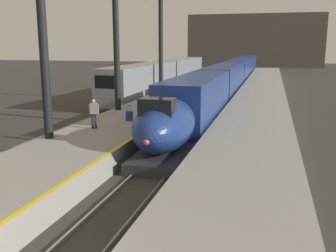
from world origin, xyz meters
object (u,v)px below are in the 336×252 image
highspeed_train_main (232,74)px  regional_train_adjacent (165,74)px  passenger_mid_platform (94,111)px  station_column_mid (42,30)px  station_column_distant (161,31)px  station_column_far (116,30)px  passenger_near_edge (149,106)px  rolling_suitcase (129,116)px

highspeed_train_main → regional_train_adjacent: size_ratio=2.04×
highspeed_train_main → passenger_mid_platform: (-4.69, -31.91, 0.06)m
station_column_mid → station_column_distant: (0.00, 20.94, 0.63)m
highspeed_train_main → station_column_far: size_ratio=7.74×
passenger_near_edge → rolling_suitcase: 1.50m
highspeed_train_main → station_column_distant: size_ratio=7.34×
station_column_far → highspeed_train_main: bearing=76.9°
station_column_distant → rolling_suitcase: 16.67m
rolling_suitcase → station_column_distant: bearing=98.6°
station_column_far → rolling_suitcase: (2.34, -3.86, -5.48)m
regional_train_adjacent → passenger_mid_platform: size_ratio=21.66×
regional_train_adjacent → rolling_suitcase: size_ratio=37.27×
station_column_distant → passenger_near_edge: size_ratio=6.03×
regional_train_adjacent → station_column_far: bearing=-84.1°
station_column_distant → rolling_suitcase: station_column_distant is taller
passenger_near_edge → rolling_suitcase: (-1.34, 0.01, -0.69)m
regional_train_adjacent → station_column_distant: (2.20, -9.71, 4.98)m
station_column_distant → passenger_mid_platform: (1.21, -18.16, -5.07)m
station_column_distant → rolling_suitcase: bearing=-81.4°
highspeed_train_main → station_column_mid: size_ratio=8.31×
passenger_near_edge → station_column_distant: bearing=103.4°
regional_train_adjacent → rolling_suitcase: 25.59m
highspeed_train_main → passenger_near_edge: size_ratio=44.28×
station_column_distant → passenger_mid_platform: size_ratio=6.03×
station_column_mid → station_column_far: size_ratio=0.93×
regional_train_adjacent → rolling_suitcase: regional_train_adjacent is taller
regional_train_adjacent → station_column_distant: size_ratio=3.59×
station_column_mid → passenger_near_edge: station_column_mid is taller
regional_train_adjacent → passenger_mid_platform: regional_train_adjacent is taller
highspeed_train_main → rolling_suitcase: size_ratio=76.20×
passenger_near_edge → station_column_mid: bearing=-124.0°
highspeed_train_main → passenger_mid_platform: bearing=-98.4°
station_column_distant → station_column_mid: bearing=-90.0°
highspeed_train_main → passenger_near_edge: (-2.22, -29.22, 0.06)m
station_column_far → passenger_near_edge: size_ratio=5.72×
station_column_far → station_column_distant: 11.60m
regional_train_adjacent → station_column_mid: bearing=-85.9°
station_column_distant → passenger_mid_platform: station_column_distant is taller
station_column_mid → regional_train_adjacent: bearing=94.1°
passenger_mid_platform → highspeed_train_main: bearing=81.6°
passenger_near_edge → passenger_mid_platform: same height
passenger_near_edge → highspeed_train_main: bearing=85.7°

